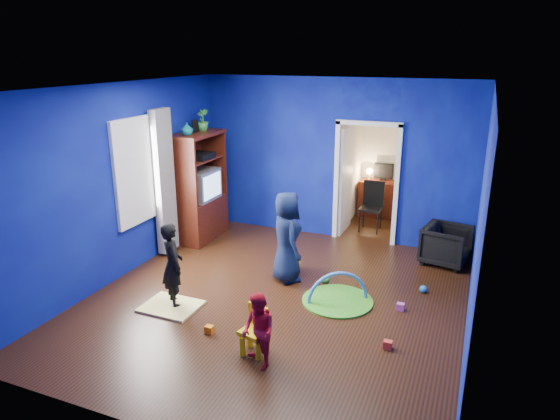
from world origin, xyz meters
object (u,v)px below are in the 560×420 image
at_px(crt_tv, 201,185).
at_px(study_desk, 381,199).
at_px(play_mat, 337,301).
at_px(folding_chair, 371,208).
at_px(child_navy, 287,237).
at_px(hopper_ball, 289,262).
at_px(child_black, 172,265).
at_px(tv_armoire, 199,187).
at_px(kid_chair, 254,333).
at_px(toddler_red, 258,331).
at_px(vase, 187,129).
at_px(armchair, 446,245).

distance_m(crt_tv, study_desk, 3.81).
height_order(crt_tv, play_mat, crt_tv).
bearing_deg(folding_chair, study_desk, 90.00).
bearing_deg(play_mat, study_desk, 93.12).
relative_size(child_navy, hopper_ball, 3.83).
relative_size(child_black, folding_chair, 1.28).
bearing_deg(child_navy, tv_armoire, 23.79).
distance_m(crt_tv, kid_chair, 3.95).
relative_size(tv_armoire, crt_tv, 2.80).
height_order(toddler_red, folding_chair, folding_chair).
bearing_deg(folding_chair, child_navy, -104.88).
bearing_deg(study_desk, play_mat, -86.88).
bearing_deg(kid_chair, play_mat, 84.63).
bearing_deg(kid_chair, vase, 146.75).
distance_m(toddler_red, folding_chair, 4.77).
bearing_deg(armchair, child_black, 142.07).
xyz_separation_m(armchair, toddler_red, (-1.66, -3.67, 0.11)).
relative_size(child_navy, vase, 6.45).
height_order(toddler_red, study_desk, toddler_red).
relative_size(tv_armoire, play_mat, 2.00).
relative_size(hopper_ball, play_mat, 0.37).
bearing_deg(vase, crt_tv, 82.41).
bearing_deg(tv_armoire, toddler_red, -50.61).
relative_size(armchair, folding_chair, 0.77).
bearing_deg(vase, play_mat, -20.95).
bearing_deg(kid_chair, folding_chair, 100.05).
relative_size(child_black, play_mat, 1.20).
relative_size(child_navy, folding_chair, 1.50).
xyz_separation_m(child_black, hopper_ball, (1.08, 1.56, -0.41)).
height_order(kid_chair, study_desk, study_desk).
relative_size(child_black, tv_armoire, 0.60).
xyz_separation_m(vase, hopper_ball, (2.07, -0.52, -1.89)).
bearing_deg(study_desk, vase, -134.99).
height_order(toddler_red, hopper_ball, toddler_red).
distance_m(armchair, toddler_red, 4.03).
distance_m(child_black, crt_tv, 2.59).
xyz_separation_m(armchair, crt_tv, (-4.26, -0.46, 0.70)).
relative_size(child_navy, toddler_red, 1.60).
relative_size(vase, play_mat, 0.22).
bearing_deg(vase, kid_chair, -47.48).
distance_m(tv_armoire, crt_tv, 0.06).
bearing_deg(child_black, tv_armoire, -26.64).
bearing_deg(tv_armoire, vase, -90.00).
bearing_deg(child_black, crt_tv, -27.46).
distance_m(child_black, tv_armoire, 2.60).
height_order(armchair, tv_armoire, tv_armoire).
xyz_separation_m(tv_armoire, study_desk, (2.82, 2.52, -0.60)).
relative_size(armchair, kid_chair, 1.42).
height_order(vase, play_mat, vase).
xyz_separation_m(child_navy, study_desk, (0.70, 3.59, -0.31)).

